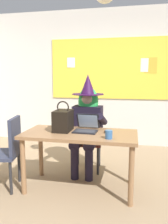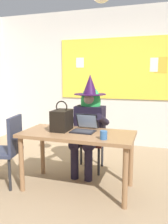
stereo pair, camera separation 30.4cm
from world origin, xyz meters
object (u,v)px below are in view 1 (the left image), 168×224
(chair_spare_by_window, at_px, (7,149))
(person_costumed, at_px, (87,119))
(computer_mouse, at_px, (107,131))
(coffee_mug, at_px, (109,134))
(desk_main, at_px, (80,140))
(chair_at_desk, at_px, (88,136))
(handbag, at_px, (63,120))
(laptop, at_px, (86,127))

(chair_spare_by_window, bearing_deg, person_costumed, -151.04)
(computer_mouse, relative_size, coffee_mug, 1.09)
(desk_main, distance_m, computer_mouse, 0.35)
(chair_at_desk, height_order, computer_mouse, chair_at_desk)
(person_costumed, relative_size, chair_spare_by_window, 1.58)
(computer_mouse, xyz_separation_m, chair_spare_by_window, (-1.21, -0.23, -0.23))
(computer_mouse, bearing_deg, handbag, -173.66)
(person_costumed, height_order, chair_spare_by_window, person_costumed)
(person_costumed, distance_m, handbag, 0.56)
(laptop, distance_m, handbag, 0.30)
(chair_spare_by_window, bearing_deg, computer_mouse, 179.60)
(desk_main, height_order, laptop, laptop)
(chair_at_desk, bearing_deg, person_costumed, -2.24)
(coffee_mug, bearing_deg, chair_at_desk, 114.43)
(desk_main, relative_size, coffee_mug, 14.50)
(coffee_mug, distance_m, chair_spare_by_window, 1.29)
(coffee_mug, relative_size, chair_spare_by_window, 0.10)
(desk_main, bearing_deg, chair_at_desk, 92.46)
(desk_main, distance_m, chair_spare_by_window, 0.91)
(computer_mouse, distance_m, chair_spare_by_window, 1.26)
(desk_main, xyz_separation_m, coffee_mug, (0.37, -0.20, 0.14))
(chair_spare_by_window, bearing_deg, chair_at_desk, -146.48)
(laptop, distance_m, chair_spare_by_window, 1.02)
(desk_main, relative_size, laptop, 4.20)
(laptop, relative_size, coffee_mug, 3.45)
(handbag, bearing_deg, chair_spare_by_window, -161.93)
(desk_main, bearing_deg, coffee_mug, -27.86)
(handbag, xyz_separation_m, coffee_mug, (0.60, -0.25, -0.09))
(handbag, bearing_deg, coffee_mug, -22.58)
(chair_at_desk, relative_size, computer_mouse, 8.64)
(laptop, distance_m, computer_mouse, 0.27)
(handbag, relative_size, coffee_mug, 3.98)
(desk_main, distance_m, chair_at_desk, 0.70)
(person_costumed, xyz_separation_m, handbag, (-0.20, -0.52, 0.07))
(handbag, height_order, coffee_mug, handbag)
(laptop, bearing_deg, chair_spare_by_window, -161.99)
(desk_main, relative_size, chair_spare_by_window, 1.52)
(handbag, bearing_deg, person_costumed, 68.70)
(person_costumed, distance_m, coffee_mug, 0.86)
(person_costumed, relative_size, handbag, 3.78)
(chair_at_desk, xyz_separation_m, laptop, (0.09, -0.59, 0.27))
(chair_at_desk, height_order, coffee_mug, chair_at_desk)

